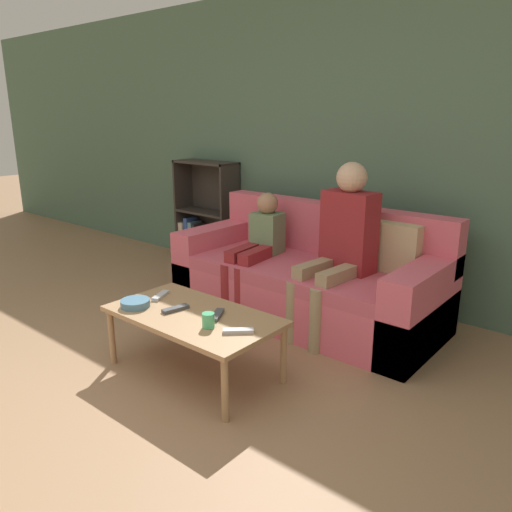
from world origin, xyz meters
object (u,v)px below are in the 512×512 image
cup_near (208,320)px  tv_remote_3 (161,296)px  coffee_table (193,319)px  person_child (257,245)px  tv_remote_0 (238,331)px  tv_remote_2 (217,315)px  person_adult (342,237)px  bookshelf (206,223)px  tv_remote_1 (175,309)px  snack_bowl (135,303)px  couch (309,281)px

cup_near → tv_remote_3: bearing=166.6°
coffee_table → person_child: (-0.38, 1.06, 0.19)m
coffee_table → person_child: person_child is taller
tv_remote_0 → tv_remote_2: same height
person_adult → cup_near: (-0.14, -1.21, -0.28)m
coffee_table → tv_remote_2: bearing=21.5°
bookshelf → tv_remote_0: size_ratio=6.92×
person_child → tv_remote_1: 1.14m
cup_near → tv_remote_1: cup_near is taller
tv_remote_1 → coffee_table: bearing=29.8°
coffee_table → tv_remote_0: (0.39, -0.03, 0.05)m
person_child → snack_bowl: 1.22m
person_adult → person_child: (-0.73, -0.06, -0.17)m
tv_remote_0 → cup_near: bearing=-115.7°
couch → tv_remote_3: (-0.40, -1.14, 0.11)m
cup_near → snack_bowl: size_ratio=0.47×
coffee_table → person_adult: size_ratio=0.87×
person_adult → tv_remote_0: person_adult is taller
person_adult → tv_remote_0: (0.04, -1.15, -0.31)m
coffee_table → tv_remote_0: 0.40m
tv_remote_0 → snack_bowl: bearing=-123.6°
tv_remote_2 → snack_bowl: size_ratio=0.94×
cup_near → coffee_table: bearing=158.5°
couch → cup_near: couch is taller
tv_remote_2 → couch: bearing=66.7°
person_child → tv_remote_2: person_child is taller
coffee_table → person_adult: bearing=72.4°
tv_remote_1 → cup_near: bearing=3.8°
cup_near → tv_remote_1: size_ratio=0.49×
couch → tv_remote_2: 1.15m
bookshelf → tv_remote_1: bearing=-49.2°
couch → bookshelf: size_ratio=1.91×
couch → tv_remote_1: size_ratio=11.79×
person_child → tv_remote_1: size_ratio=5.35×
person_child → coffee_table: bearing=-76.5°
bookshelf → person_adult: person_adult is taller
cup_near → couch: bearing=98.2°
couch → person_adult: (0.33, -0.08, 0.42)m
tv_remote_3 → tv_remote_2: bearing=-22.9°
tv_remote_0 → tv_remote_1: (-0.51, -0.01, 0.00)m
couch → tv_remote_2: size_ratio=12.08×
coffee_table → snack_bowl: (-0.36, -0.15, 0.06)m
tv_remote_0 → tv_remote_1: bearing=-132.2°
bookshelf → tv_remote_3: 2.09m
person_adult → cup_near: 1.25m
person_child → cup_near: size_ratio=11.01×
tv_remote_1 → snack_bowl: bearing=-142.1°
couch → tv_remote_0: 1.29m
bookshelf → tv_remote_2: 2.43m
couch → coffee_table: (-0.03, -1.20, 0.07)m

